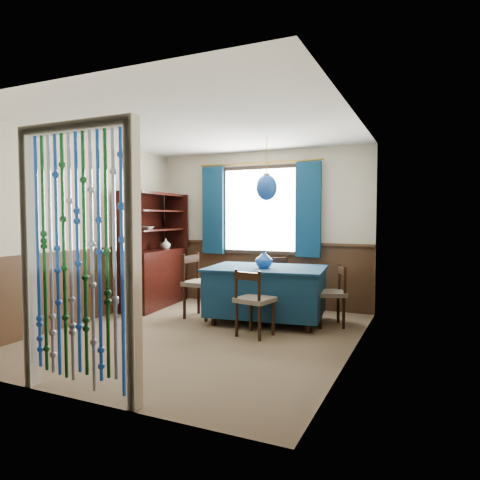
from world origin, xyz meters
The scene contains 22 objects.
floor centered at (0.00, 0.00, 0.00)m, with size 4.00×4.00×0.00m, color brown.
ceiling centered at (0.00, 0.00, 2.50)m, with size 4.00×4.00×0.00m, color silver.
wall_back centered at (0.00, 2.00, 1.25)m, with size 3.60×3.60×0.00m, color #BEB49C.
wall_front centered at (0.00, -2.00, 1.25)m, with size 3.60×3.60×0.00m, color #BEB49C.
wall_left centered at (-1.80, 0.00, 1.25)m, with size 4.00×4.00×0.00m, color #BEB49C.
wall_right centered at (1.80, 0.00, 1.25)m, with size 4.00×4.00×0.00m, color #BEB49C.
wainscot_back centered at (0.00, 1.99, 0.50)m, with size 3.60×3.60×0.00m, color #392415.
wainscot_front centered at (0.00, -1.99, 0.50)m, with size 3.60×3.60×0.00m, color #392415.
wainscot_left centered at (-1.79, 0.00, 0.50)m, with size 4.00×4.00×0.00m, color #392415.
wainscot_right centered at (1.79, 0.00, 0.50)m, with size 4.00×4.00×0.00m, color #392415.
window centered at (0.00, 1.95, 1.55)m, with size 1.32×0.12×1.42m, color black.
doorway centered at (0.00, -1.94, 1.05)m, with size 1.16×0.12×2.18m, color silver, non-canonical shape.
dining_table centered at (0.50, 0.95, 0.44)m, with size 1.69×1.28×0.75m.
chair_near centered at (0.61, 0.22, 0.44)m, with size 0.47×0.45×0.82m.
chair_far centered at (0.42, 1.60, 0.45)m, with size 0.54×0.53×0.84m.
chair_left centered at (-0.47, 0.82, 0.49)m, with size 0.45×0.47×0.92m.
chair_right centered at (1.36, 1.12, 0.43)m, with size 0.51×0.52×0.80m.
sideboard centered at (-1.54, 1.20, 0.63)m, with size 0.61×1.43×1.82m.
pendant_lamp centered at (0.50, 0.95, 1.84)m, with size 0.28×0.28×0.84m.
vase_table centered at (0.50, 0.85, 0.86)m, with size 0.21×0.21×0.22m, color #164197.
bowl_shelf centered at (-1.48, 0.96, 1.27)m, with size 0.20×0.20×0.05m, color beige.
vase_sideboard centered at (-1.48, 1.45, 1.00)m, with size 0.18×0.18×0.18m, color beige.
Camera 1 is at (2.55, -4.48, 1.44)m, focal length 32.00 mm.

